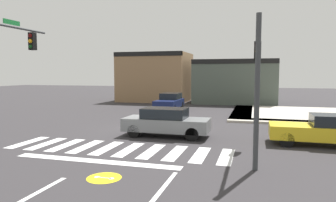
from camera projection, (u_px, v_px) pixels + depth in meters
ground_plane at (151, 131)px, 18.01m from camera, size 120.00×120.00×0.00m
crosswalk_near at (118, 149)px, 13.70m from camera, size 10.07×2.59×0.01m
bike_detector_marking at (104, 178)px, 9.88m from camera, size 1.12×1.12×0.01m
curb_corner_northeast at (289, 114)px, 24.72m from camera, size 10.00×10.60×0.15m
storefront_row at (194, 79)px, 36.58m from camera, size 18.09×6.77×5.80m
traffic_signal_southeast at (257, 63)px, 12.30m from camera, size 0.32×5.55×5.34m
traffic_signal_southwest at (5, 56)px, 15.12m from camera, size 0.32×4.60×6.16m
car_gray at (166, 122)px, 16.38m from camera, size 4.54×1.76×1.51m
car_yellow at (324, 130)px, 14.25m from camera, size 4.54×1.76×1.46m
car_navy at (170, 102)px, 28.23m from camera, size 1.87×4.20×1.54m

